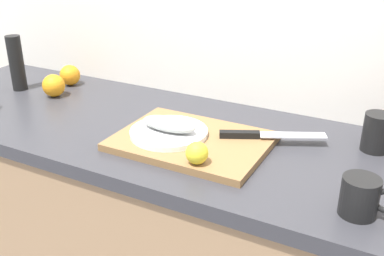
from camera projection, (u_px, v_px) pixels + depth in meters
name	position (u px, v px, depth m)	size (l,w,h in m)	color
kitchen_counter	(182.00, 256.00, 1.50)	(2.00, 0.60, 0.90)	#9E7A56
cutting_board	(192.00, 141.00, 1.24)	(0.41, 0.30, 0.02)	olive
white_plate	(170.00, 133.00, 1.25)	(0.22, 0.22, 0.01)	white
fish_fillet	(170.00, 124.00, 1.24)	(0.16, 0.07, 0.04)	#999E99
chef_knife	(259.00, 135.00, 1.24)	(0.27, 0.15, 0.02)	silver
lemon_0	(197.00, 153.00, 1.10)	(0.06, 0.06, 0.06)	yellow
coffee_mug_0	(378.00, 133.00, 1.19)	(0.11, 0.07, 0.10)	black
coffee_mug_1	(361.00, 197.00, 0.93)	(0.12, 0.08, 0.09)	black
orange_0	(70.00, 75.00, 1.70)	(0.08, 0.08, 0.08)	orange
orange_3	(54.00, 86.00, 1.58)	(0.08, 0.08, 0.08)	orange
pepper_mill	(16.00, 63.00, 1.63)	(0.05, 0.05, 0.20)	black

